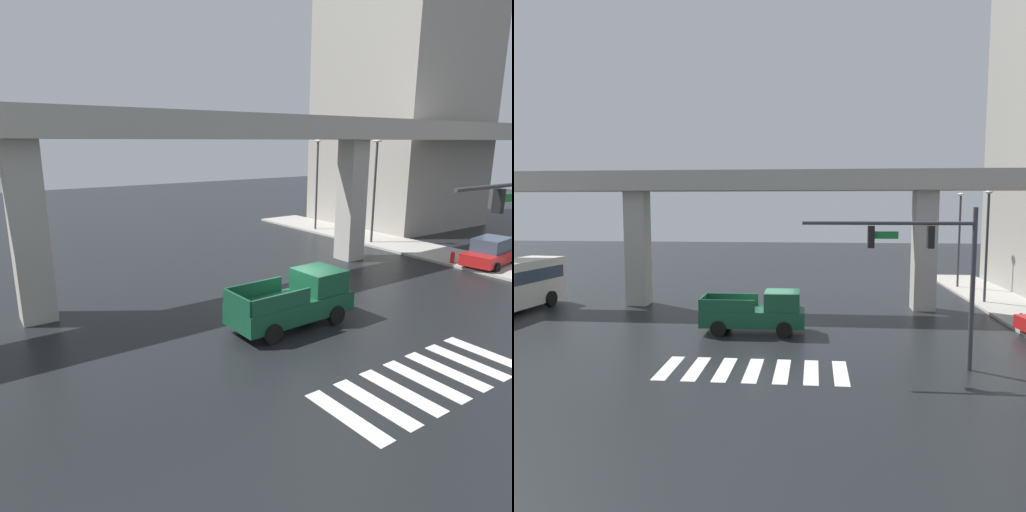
% 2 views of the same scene
% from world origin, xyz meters
% --- Properties ---
extents(ground_plane, '(120.00, 120.00, 0.00)m').
position_xyz_m(ground_plane, '(0.00, 0.00, 0.00)').
color(ground_plane, black).
extents(crosswalk_stripes, '(7.15, 2.80, 0.01)m').
position_xyz_m(crosswalk_stripes, '(-0.00, -6.49, 0.01)').
color(crosswalk_stripes, silver).
rests_on(crosswalk_stripes, ground).
extents(elevated_overpass, '(58.78, 2.53, 8.37)m').
position_xyz_m(elevated_overpass, '(0.00, 5.46, 7.27)').
color(elevated_overpass, '#ADA89E').
rests_on(elevated_overpass, ground).
extents(pickup_truck, '(5.14, 2.16, 2.08)m').
position_xyz_m(pickup_truck, '(-0.42, -0.82, 0.99)').
color(pickup_truck, '#14472D').
rests_on(pickup_truck, ground).
extents(traffic_signal_mast, '(6.49, 0.32, 6.20)m').
position_xyz_m(traffic_signal_mast, '(6.50, -5.70, 4.39)').
color(traffic_signal_mast, '#38383D').
rests_on(traffic_signal_mast, ground).
extents(street_lamp_mid_block, '(0.44, 0.70, 7.24)m').
position_xyz_m(street_lamp_mid_block, '(13.16, 7.52, 4.56)').
color(street_lamp_mid_block, '#38383D').
rests_on(street_lamp_mid_block, ground).
extents(street_lamp_far_north, '(0.44, 0.70, 7.24)m').
position_xyz_m(street_lamp_far_north, '(13.16, 13.46, 4.56)').
color(street_lamp_far_north, '#38383D').
rests_on(street_lamp_far_north, ground).
extents(fire_hydrant, '(0.24, 0.24, 0.85)m').
position_xyz_m(fire_hydrant, '(12.76, 0.93, 0.43)').
color(fire_hydrant, red).
rests_on(fire_hydrant, ground).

